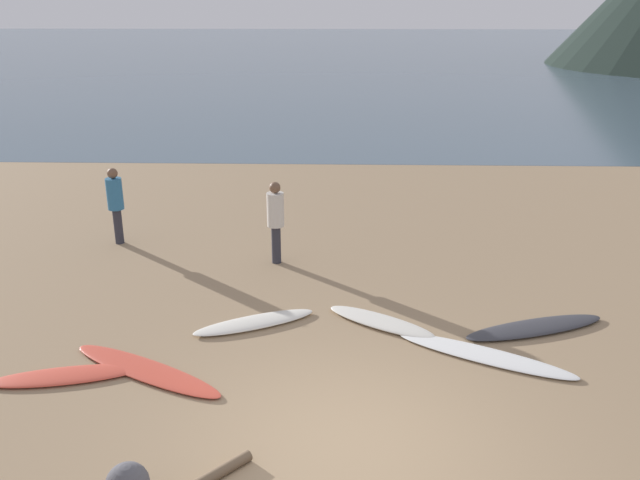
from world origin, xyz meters
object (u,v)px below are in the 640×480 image
Objects in this scene: person_0 at (115,200)px; person_1 at (276,216)px; surfboard_2 at (255,322)px; surfboard_3 at (381,322)px; surfboard_1 at (146,370)px; surfboard_0 at (66,376)px; surfboard_5 at (535,327)px; surfboard_4 at (484,355)px.

person_1 reaches higher than person_0.
person_0 is (-3.38, 3.70, 0.93)m from surfboard_2.
person_0 is at bearing 66.03° from person_1.
surfboard_2 is 1.06× the size of surfboard_3.
person_1 is (3.49, -1.01, 0.00)m from person_0.
person_1 is (1.47, 4.17, 0.94)m from surfboard_1.
surfboard_3 is 1.15× the size of person_1.
surfboard_5 is (6.93, 1.62, 0.01)m from surfboard_0.
surfboard_0 is 1.24× the size of person_0.
person_0 reaches higher than surfboard_3.
surfboard_4 is 1.31m from surfboard_5.
surfboard_3 reaches higher than surfboard_2.
surfboard_4 is 5.05m from person_1.
person_1 is at bearing 46.91° from surfboard_0.
surfboard_3 reaches higher than surfboard_5.
surfboard_5 is 8.77m from person_0.
surfboard_5 is 1.49× the size of person_0.
person_0 is (-7.87, 3.74, 0.93)m from surfboard_5.
surfboard_5 is at bearing 42.73° from surfboard_1.
surfboard_5 reaches higher than surfboard_1.
person_1 is (0.11, 2.69, 0.94)m from surfboard_2.
surfboard_3 is (3.40, 1.56, 0.01)m from surfboard_1.
surfboard_2 is at bearing 76.43° from surfboard_1.
surfboard_4 is (4.87, 0.56, -0.00)m from surfboard_1.
surfboard_3 is at bearing 173.26° from surfboard_4.
surfboard_0 is 0.77× the size of surfboard_1.
person_0 is 1.00× the size of person_1.
surfboard_1 is 1.00× the size of surfboard_4.
surfboard_3 is at bearing -74.71° from person_0.
person_0 is 3.63m from person_1.
surfboard_1 is at bearing 174.45° from surfboard_5.
surfboard_0 is 0.77× the size of surfboard_4.
surfboard_1 is at bearing 152.78° from person_1.
surfboard_1 is 1.09× the size of surfboard_5.
surfboard_3 is 1.78m from surfboard_4.
surfboard_1 is 1.61× the size of person_0.
surfboard_2 is 1.22× the size of person_1.
surfboard_5 is (5.85, 1.44, 0.01)m from surfboard_1.
surfboard_3 reaches higher than surfboard_0.
surfboard_0 is at bearing -141.44° from surfboard_1.
surfboard_5 reaches higher than surfboard_4.
surfboard_4 is at bearing -40.56° from surfboard_2.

